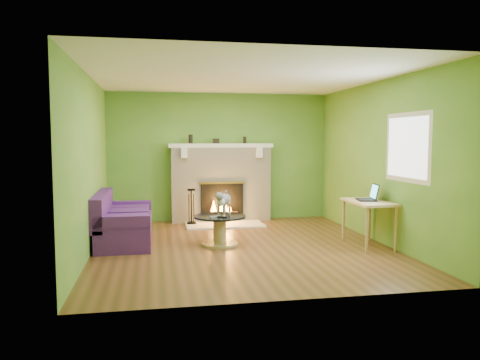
% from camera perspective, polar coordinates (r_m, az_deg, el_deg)
% --- Properties ---
extents(floor, '(5.00, 5.00, 0.00)m').
position_cam_1_polar(floor, '(7.36, 0.22, -8.08)').
color(floor, '#513417').
rests_on(floor, ground).
extents(ceiling, '(5.00, 5.00, 0.00)m').
position_cam_1_polar(ceiling, '(7.23, 0.23, 12.41)').
color(ceiling, white).
rests_on(ceiling, wall_back).
extents(wall_back, '(5.00, 0.00, 5.00)m').
position_cam_1_polar(wall_back, '(9.65, -2.51, 2.82)').
color(wall_back, '#4E852B').
rests_on(wall_back, floor).
extents(wall_front, '(5.00, 0.00, 5.00)m').
position_cam_1_polar(wall_front, '(4.75, 5.78, 0.55)').
color(wall_front, '#4E852B').
rests_on(wall_front, floor).
extents(wall_left, '(0.00, 5.00, 5.00)m').
position_cam_1_polar(wall_left, '(7.12, -17.88, 1.81)').
color(wall_left, '#4E852B').
rests_on(wall_left, floor).
extents(wall_right, '(0.00, 5.00, 5.00)m').
position_cam_1_polar(wall_right, '(7.91, 16.47, 2.14)').
color(wall_right, '#4E852B').
rests_on(wall_right, floor).
extents(window_frame, '(0.00, 1.20, 1.20)m').
position_cam_1_polar(window_frame, '(7.11, 19.73, 3.77)').
color(window_frame, silver).
rests_on(window_frame, wall_right).
extents(window_pane, '(0.00, 1.06, 1.06)m').
position_cam_1_polar(window_pane, '(7.10, 19.67, 3.77)').
color(window_pane, white).
rests_on(window_pane, wall_right).
extents(fireplace, '(2.10, 0.46, 1.58)m').
position_cam_1_polar(fireplace, '(9.50, -2.35, -0.41)').
color(fireplace, beige).
rests_on(fireplace, floor).
extents(hearth, '(1.50, 0.75, 0.03)m').
position_cam_1_polar(hearth, '(9.10, -1.87, -5.46)').
color(hearth, beige).
rests_on(hearth, floor).
extents(mantel, '(2.10, 0.28, 0.08)m').
position_cam_1_polar(mantel, '(9.44, -2.35, 4.23)').
color(mantel, white).
rests_on(mantel, fireplace).
extents(sofa, '(0.86, 1.80, 0.81)m').
position_cam_1_polar(sofa, '(7.84, -14.23, -5.10)').
color(sofa, '#3E185D').
rests_on(sofa, floor).
extents(coffee_table, '(0.82, 0.82, 0.46)m').
position_cam_1_polar(coffee_table, '(7.43, -2.49, -5.86)').
color(coffee_table, tan).
rests_on(coffee_table, floor).
extents(desk, '(0.56, 0.96, 0.71)m').
position_cam_1_polar(desk, '(7.55, 15.42, -3.12)').
color(desk, tan).
rests_on(desk, floor).
extents(cat, '(0.49, 0.68, 0.40)m').
position_cam_1_polar(cat, '(7.43, -1.94, -2.75)').
color(cat, '#5D5C61').
rests_on(cat, coffee_table).
extents(remote_silver, '(0.17, 0.13, 0.02)m').
position_cam_1_polar(remote_silver, '(7.26, -3.15, -4.46)').
color(remote_silver, gray).
rests_on(remote_silver, coffee_table).
extents(remote_black, '(0.16, 0.12, 0.02)m').
position_cam_1_polar(remote_black, '(7.22, -2.14, -4.52)').
color(remote_black, black).
rests_on(remote_black, coffee_table).
extents(laptop, '(0.36, 0.40, 0.26)m').
position_cam_1_polar(laptop, '(7.56, 15.16, -1.45)').
color(laptop, black).
rests_on(laptop, desk).
extents(fire_tools, '(0.18, 0.18, 0.69)m').
position_cam_1_polar(fire_tools, '(9.12, -5.95, -3.17)').
color(fire_tools, black).
rests_on(fire_tools, hearth).
extents(mantel_vase_left, '(0.08, 0.08, 0.18)m').
position_cam_1_polar(mantel_vase_left, '(9.40, -6.04, 4.99)').
color(mantel_vase_left, black).
rests_on(mantel_vase_left, mantel).
extents(mantel_vase_right, '(0.07, 0.07, 0.14)m').
position_cam_1_polar(mantel_vase_right, '(9.55, 0.58, 4.90)').
color(mantel_vase_right, black).
rests_on(mantel_vase_right, mantel).
extents(mantel_box, '(0.12, 0.08, 0.10)m').
position_cam_1_polar(mantel_box, '(9.45, -2.93, 4.77)').
color(mantel_box, black).
rests_on(mantel_box, mantel).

